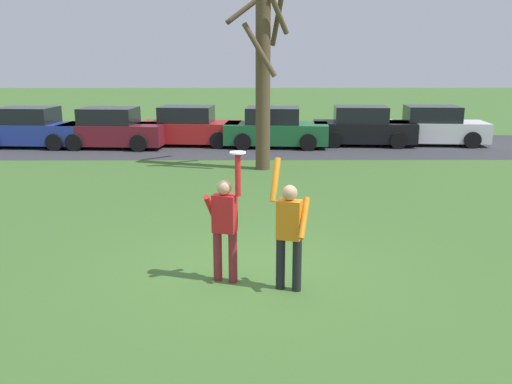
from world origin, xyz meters
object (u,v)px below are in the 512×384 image
object	(u,v)px
parked_car_green	(275,129)
parked_car_white	(434,127)
person_defender	(289,229)
parked_car_blue	(32,129)
person_catcher	(225,222)
parked_car_maroon	(112,129)
bare_tree_tall	(264,64)
frisbee_disc	(238,153)
parked_car_red	(190,127)
parked_car_black	(363,127)

from	to	relation	value
parked_car_green	parked_car_white	bearing A→B (deg)	9.69
person_defender	parked_car_white	bearing A→B (deg)	-96.48
parked_car_blue	parked_car_green	bearing A→B (deg)	4.29
parked_car_white	person_catcher	bearing A→B (deg)	-114.25
person_defender	parked_car_maroon	xyz separation A→B (m)	(-6.14, 13.91, -0.25)
parked_car_white	bare_tree_tall	size ratio (longest dim) A/B	0.69
person_defender	frisbee_disc	world-z (taller)	frisbee_disc
frisbee_disc	parked_car_green	xyz separation A→B (m)	(1.15, 13.81, -1.37)
person_defender	parked_car_maroon	world-z (taller)	person_defender
parked_car_red	parked_car_green	size ratio (longest dim) A/B	1.00
person_catcher	person_defender	distance (m)	1.04
parked_car_maroon	parked_car_red	bearing A→B (deg)	17.78
parked_car_maroon	frisbee_disc	bearing A→B (deg)	-63.75
parked_car_blue	parked_car_black	bearing A→B (deg)	6.34
person_catcher	bare_tree_tall	distance (m)	9.49
parked_car_maroon	bare_tree_tall	world-z (taller)	bare_tree_tall
person_catcher	frisbee_disc	size ratio (longest dim) A/B	8.52
parked_car_red	bare_tree_tall	bearing A→B (deg)	-55.31
frisbee_disc	parked_car_white	size ratio (longest dim) A/B	0.06
frisbee_disc	parked_car_red	distance (m)	14.59
person_defender	bare_tree_tall	bearing A→B (deg)	-69.83
parked_car_black	parked_car_maroon	bearing A→B (deg)	-171.70
person_catcher	parked_car_maroon	distance (m)	14.52
person_defender	parked_car_white	xyz separation A→B (m)	(6.95, 14.64, -0.25)
parked_car_maroon	parked_car_green	world-z (taller)	same
person_defender	parked_car_red	world-z (taller)	person_defender
bare_tree_tall	parked_car_white	bearing A→B (deg)	35.69
person_catcher	parked_car_white	xyz separation A→B (m)	(7.94, 14.31, -0.25)
parked_car_maroon	parked_car_green	xyz separation A→B (m)	(6.51, 0.17, 0.00)
parked_car_red	frisbee_disc	bearing A→B (deg)	-75.85
frisbee_disc	parked_car_black	xyz separation A→B (m)	(4.76, 14.26, -1.37)
frisbee_disc	parked_car_blue	bearing A→B (deg)	121.97
parked_car_blue	parked_car_white	xyz separation A→B (m)	(16.40, 0.48, 0.00)
frisbee_disc	bare_tree_tall	bearing A→B (deg)	86.49
parked_car_blue	parked_car_black	xyz separation A→B (m)	(13.43, 0.37, 0.00)
parked_car_maroon	parked_car_black	size ratio (longest dim) A/B	1.00
person_catcher	frisbee_disc	bearing A→B (deg)	0.00
person_catcher	parked_car_blue	bearing A→B (deg)	140.39
parked_car_black	person_defender	bearing A→B (deg)	-100.56
parked_car_red	parked_car_green	distance (m)	3.55
parked_car_red	parked_car_white	xyz separation A→B (m)	(10.09, 0.05, 0.00)
person_catcher	parked_car_white	bearing A→B (deg)	79.89
bare_tree_tall	parked_car_black	bearing A→B (deg)	50.18
person_defender	parked_car_red	bearing A→B (deg)	-58.94
frisbee_disc	parked_car_red	xyz separation A→B (m)	(-2.37, 14.33, -1.37)
person_catcher	parked_car_white	size ratio (longest dim) A/B	0.49
frisbee_disc	parked_car_black	world-z (taller)	frisbee_disc
frisbee_disc	bare_tree_tall	size ratio (longest dim) A/B	0.04
parked_car_blue	parked_car_red	xyz separation A→B (m)	(6.31, 0.44, 0.00)
person_defender	parked_car_black	bearing A→B (deg)	-86.42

